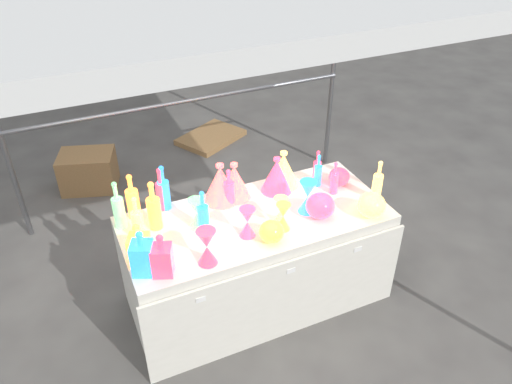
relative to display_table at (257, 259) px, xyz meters
name	(u,v)px	position (x,y,z in m)	size (l,w,h in m)	color
ground	(256,296)	(0.00, 0.01, -0.37)	(80.00, 80.00, 0.00)	#62605B
display_table	(257,259)	(0.00, 0.00, 0.00)	(1.84, 0.83, 0.75)	white
cardboard_box_closed	(88,171)	(-0.89, 2.06, -0.19)	(0.52, 0.38, 0.38)	#9B7246
cardboard_box_flat	(211,137)	(0.55, 2.51, -0.34)	(0.72, 0.51, 0.06)	#9B7246
bottle_0	(132,196)	(-0.74, 0.35, 0.54)	(0.09, 0.09, 0.33)	#F31640
bottle_1	(163,187)	(-0.53, 0.36, 0.54)	(0.08, 0.08, 0.34)	#16792D
bottle_2	(161,189)	(-0.54, 0.36, 0.54)	(0.07, 0.07, 0.32)	#D84B16
bottle_3	(229,187)	(-0.11, 0.22, 0.52)	(0.07, 0.07, 0.28)	#2133C2
bottle_4	(137,218)	(-0.77, 0.11, 0.53)	(0.07, 0.07, 0.31)	#179181
bottle_5	(118,205)	(-0.85, 0.27, 0.55)	(0.08, 0.08, 0.35)	#CC28AF
bottle_6	(153,205)	(-0.64, 0.18, 0.55)	(0.09, 0.09, 0.35)	#F31640
bottle_7	(203,212)	(-0.37, 0.01, 0.53)	(0.07, 0.07, 0.31)	#16792D
decanter_0	(139,244)	(-0.81, -0.13, 0.52)	(0.12, 0.12, 0.29)	#F31640
decanter_1	(162,254)	(-0.71, -0.27, 0.52)	(0.12, 0.12, 0.28)	#D84B16
decanter_2	(142,252)	(-0.81, -0.21, 0.52)	(0.13, 0.13, 0.30)	#16792D
hourglass_0	(207,247)	(-0.45, -0.29, 0.50)	(0.12, 0.12, 0.24)	#D84B16
hourglass_1	(247,222)	(-0.13, -0.15, 0.48)	(0.10, 0.10, 0.21)	#2133C2
hourglass_2	(281,210)	(0.12, -0.11, 0.47)	(0.09, 0.09, 0.19)	#179181
hourglass_3	(196,213)	(-0.40, 0.07, 0.48)	(0.11, 0.11, 0.21)	#CC28AF
hourglass_4	(283,217)	(0.11, -0.18, 0.47)	(0.10, 0.10, 0.19)	#F31640
hourglass_5	(308,197)	(0.34, -0.08, 0.50)	(0.12, 0.12, 0.24)	#16792D
globe_0	(272,233)	(-0.01, -0.26, 0.44)	(0.16, 0.16, 0.13)	#F31640
globe_1	(371,206)	(0.71, -0.30, 0.45)	(0.19, 0.19, 0.15)	#179181
globe_2	(339,178)	(0.72, 0.12, 0.44)	(0.15, 0.15, 0.12)	#D84B16
globe_3	(320,207)	(0.39, -0.17, 0.45)	(0.20, 0.20, 0.16)	#2133C2
lampshade_0	(221,183)	(-0.14, 0.29, 0.52)	(0.25, 0.25, 0.29)	yellow
lampshade_1	(234,180)	(-0.04, 0.29, 0.51)	(0.23, 0.23, 0.27)	yellow
lampshade_2	(277,174)	(0.27, 0.24, 0.51)	(0.23, 0.23, 0.27)	#2133C2
lampshade_3	(283,169)	(0.34, 0.29, 0.51)	(0.23, 0.23, 0.28)	#179181
bottle_8	(318,170)	(0.57, 0.18, 0.50)	(0.06, 0.06, 0.26)	#16792D
bottle_9	(317,166)	(0.59, 0.23, 0.51)	(0.06, 0.06, 0.26)	#D84B16
bottle_10	(335,178)	(0.63, 0.04, 0.50)	(0.06, 0.06, 0.26)	#2133C2
bottle_11	(378,180)	(0.86, -0.14, 0.53)	(0.07, 0.07, 0.31)	#179181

